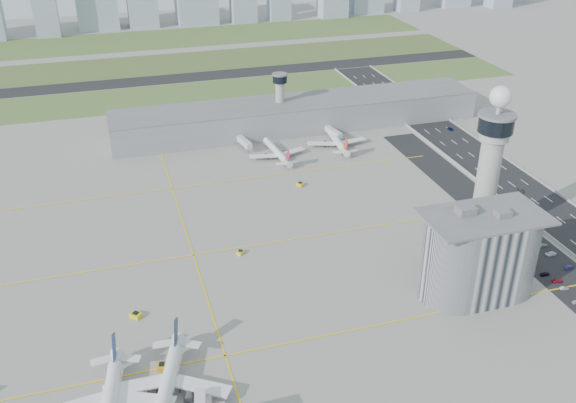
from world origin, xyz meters
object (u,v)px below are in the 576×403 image
object	(u,v)px
airplane_far_a	(277,148)
jet_bridge_far_1	(327,130)
car_lot_10	(551,254)
tug_5	(348,151)
car_lot_1	(564,288)
car_lot_11	(542,245)
airplane_near_c	(166,382)
secondary_tower	(280,96)
tug_4	(300,184)
jet_bridge_far_0	(240,140)
airplane_far_b	(337,136)
car_lot_0	(576,302)
admin_building	(479,254)
tug_3	(240,252)
car_lot_3	(545,274)
car_hw_1	(521,191)
car_hw_2	(450,129)
car_lot_9	(569,267)
airplane_near_b	(108,399)
tug_2	(136,315)
car_lot_2	(557,281)
car_lot_4	(531,263)
tug_1	(162,366)
control_tower	(490,161)
car_hw_4	(382,98)
car_lot_5	(523,254)

from	to	relation	value
airplane_far_a	jet_bridge_far_1	size ratio (longest dim) A/B	2.55
car_lot_10	tug_5	bearing A→B (deg)	12.67
car_lot_1	car_lot_11	distance (m)	29.02
airplane_near_c	car_lot_10	bearing A→B (deg)	119.12
secondary_tower	tug_4	xyz separation A→B (m)	(-11.73, -74.48, -17.82)
airplane_near_c	jet_bridge_far_0	distance (m)	185.10
airplane_far_b	car_lot_0	xyz separation A→B (m)	(30.41, -155.34, -4.86)
admin_building	car_lot_0	world-z (taller)	admin_building
airplane_near_c	tug_3	size ratio (longest dim) A/B	14.24
car_lot_3	car_hw_1	bearing A→B (deg)	-32.90
airplane_far_a	car_lot_0	xyz separation A→B (m)	(65.22, -149.92, -4.44)
airplane_near_c	car_hw_2	size ratio (longest dim) A/B	10.15
tug_3	car_lot_9	world-z (taller)	tug_3
airplane_near_b	tug_2	xyz separation A→B (m)	(10.57, 41.89, -5.00)
airplane_near_c	car_lot_1	size ratio (longest dim) A/B	13.24
tug_3	car_lot_11	distance (m)	119.94
car_lot_2	tug_5	bearing A→B (deg)	18.83
car_lot_4	car_lot_0	bearing A→B (deg)	-174.98
airplane_far_b	jet_bridge_far_0	xyz separation A→B (m)	(-49.76, 15.60, -2.57)
jet_bridge_far_1	tug_4	xyz separation A→B (m)	(-33.73, -56.48, -1.87)
car_lot_3	car_hw_2	world-z (taller)	car_hw_2
tug_4	tug_5	xyz separation A→B (m)	(35.77, 29.17, 0.00)
tug_1	car_lot_11	bearing A→B (deg)	-156.14
admin_building	jet_bridge_far_1	size ratio (longest dim) A/B	3.00
secondary_tower	airplane_near_c	xyz separation A→B (m)	(-89.44, -192.57, -12.68)
secondary_tower	tug_3	world-z (taller)	secondary_tower
secondary_tower	jet_bridge_far_0	xyz separation A→B (m)	(-28.00, -18.00, -15.95)
car_lot_1	car_hw_1	bearing A→B (deg)	-17.67
airplane_far_b	airplane_near_c	bearing A→B (deg)	149.46
tug_2	car_lot_0	world-z (taller)	tug_2
jet_bridge_far_1	car_lot_1	world-z (taller)	jet_bridge_far_1
control_tower	admin_building	xyz separation A→B (m)	(-20.01, -30.00, -19.74)
tug_3	car_lot_3	size ratio (longest dim) A/B	0.80
car_lot_4	jet_bridge_far_0	bearing A→B (deg)	33.80
tug_4	car_hw_4	size ratio (longest dim) A/B	0.98
jet_bridge_far_1	car_lot_4	world-z (taller)	jet_bridge_far_1
control_tower	car_hw_4	distance (m)	178.74
jet_bridge_far_0	car_lot_4	bearing A→B (deg)	18.89
car_lot_2	car_hw_2	bearing A→B (deg)	-8.84
secondary_tower	airplane_far_a	bearing A→B (deg)	-108.49
jet_bridge_far_1	tug_5	xyz separation A→B (m)	(2.03, -27.31, -1.86)
car_lot_5	car_lot_11	distance (m)	11.81
car_hw_1	control_tower	bearing A→B (deg)	-135.97
airplane_far_a	car_hw_2	size ratio (longest dim) A/B	8.28
car_lot_5	car_lot_1	bearing A→B (deg)	-176.49
tug_2	secondary_tower	bearing A→B (deg)	12.56
airplane_far_a	car_lot_4	xyz separation A→B (m)	(65.17, -124.20, -4.42)
airplane_near_b	airplane_near_c	world-z (taller)	airplane_near_c
tug_3	car_hw_4	size ratio (longest dim) A/B	0.89
car_lot_2	car_lot_9	distance (m)	11.53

